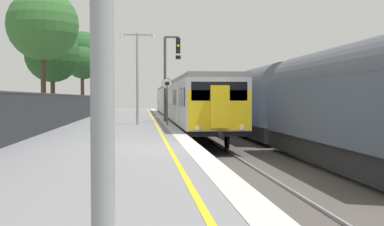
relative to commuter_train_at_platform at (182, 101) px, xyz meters
The scene contains 10 objects.
ground 25.09m from the commuter_train_at_platform, 88.75° to the right, with size 17.40×110.00×1.21m.
commuter_train_at_platform is the anchor object (origin of this frame).
freight_train_adjacent_track 4.76m from the commuter_train_at_platform, 32.77° to the right, with size 2.60×53.99×4.34m.
signal_gantry 8.45m from the commuter_train_at_platform, 100.53° to the right, with size 1.10×0.24×5.54m.
speed_limit_sign 12.60m from the commuter_train_at_platform, 98.43° to the right, with size 0.59×0.08×2.64m.
platform_lamp_mid 12.27m from the commuter_train_at_platform, 106.81° to the right, with size 2.00×0.20×5.25m.
background_tree_left 13.70m from the commuter_train_at_platform, 137.01° to the right, with size 4.39×4.39×8.24m.
background_tree_centre 18.70m from the commuter_train_at_platform, 123.09° to the left, with size 4.15×4.15×8.83m.
background_tree_right 13.58m from the commuter_train_at_platform, 133.50° to the left, with size 3.16×3.25×6.61m.
background_tree_back 10.66m from the commuter_train_at_platform, behind, with size 4.15×4.15×6.88m.
Camera 1 is at (-1.19, -14.96, 1.53)m, focal length 46.04 mm.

